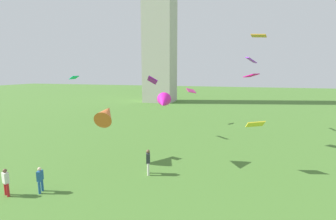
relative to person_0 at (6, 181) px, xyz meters
The scene contains 12 objects.
person_0 is the anchor object (origin of this frame).
person_1 8.62m from the person_0, 37.21° to the left, with size 0.43×0.54×1.81m.
person_2 1.84m from the person_0, 29.41° to the left, with size 0.35×0.47×1.58m.
kite_flying_0 9.08m from the person_0, 91.78° to the left, with size 0.93×0.86×0.31m.
kite_flying_1 20.86m from the person_0, 46.30° to the left, with size 1.49×1.51×0.39m.
kite_flying_3 24.40m from the person_0, 74.76° to the left, with size 1.46×1.57×0.77m.
kite_flying_4 26.27m from the person_0, 53.02° to the left, with size 1.75×1.39×0.37m.
kite_flying_6 11.18m from the person_0, 45.85° to the left, with size 1.49×1.97×1.41m.
kite_flying_7 8.04m from the person_0, 69.66° to the left, with size 1.89×2.61×2.04m.
kite_flying_8 16.32m from the person_0, 29.54° to the left, with size 1.32×1.02×0.62m.
kite_flying_9 16.33m from the person_0, 76.22° to the left, with size 1.62×1.64×1.07m.
kite_flying_10 27.33m from the person_0, 57.77° to the left, with size 1.40×1.96×0.87m.
Camera 1 is at (2.70, -2.19, 7.21)m, focal length 26.29 mm.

